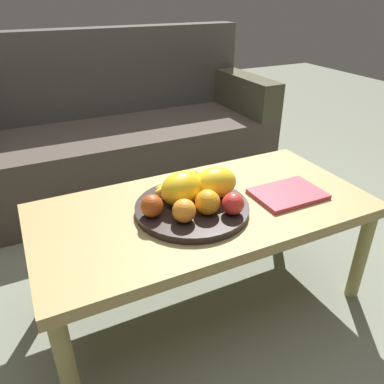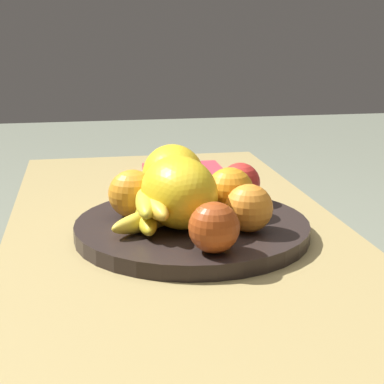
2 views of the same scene
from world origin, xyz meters
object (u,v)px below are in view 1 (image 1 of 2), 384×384
at_px(melon_smaller_beside, 182,188).
at_px(orange_front, 208,202).
at_px(fruit_bowl, 192,208).
at_px(apple_left, 233,204).
at_px(melon_large_front, 215,183).
at_px(banana_bunch, 176,189).
at_px(magazine, 288,194).
at_px(orange_right, 184,211).
at_px(coffee_table, 204,217).
at_px(couch, 124,137).
at_px(orange_left, 191,181).
at_px(apple_front, 152,206).

height_order(melon_smaller_beside, orange_front, melon_smaller_beside).
relative_size(fruit_bowl, apple_left, 5.31).
distance_m(melon_large_front, banana_bunch, 0.14).
distance_m(banana_bunch, magazine, 0.41).
bearing_deg(orange_right, fruit_bowl, 50.11).
xyz_separation_m(coffee_table, orange_front, (-0.03, -0.09, 0.11)).
bearing_deg(orange_front, melon_smaller_beside, 116.32).
bearing_deg(apple_left, orange_front, 152.93).
bearing_deg(couch, apple_left, -90.08).
bearing_deg(apple_left, melon_large_front, 89.04).
xyz_separation_m(coffee_table, fruit_bowl, (-0.06, -0.02, 0.06)).
relative_size(melon_large_front, orange_front, 1.87).
distance_m(coffee_table, magazine, 0.32).
relative_size(melon_large_front, banana_bunch, 0.93).
bearing_deg(melon_smaller_beside, orange_left, 46.66).
height_order(coffee_table, orange_front, orange_front).
distance_m(orange_right, apple_front, 0.11).
relative_size(coffee_table, apple_front, 15.95).
bearing_deg(coffee_table, melon_smaller_beside, 173.69).
relative_size(orange_right, apple_front, 1.02).
distance_m(melon_smaller_beside, orange_left, 0.10).
xyz_separation_m(couch, orange_front, (-0.07, -1.20, 0.19)).
distance_m(melon_smaller_beside, apple_left, 0.18).
distance_m(orange_right, apple_left, 0.16).
bearing_deg(fruit_bowl, orange_front, -72.36).
xyz_separation_m(orange_front, banana_bunch, (-0.05, 0.14, -0.01)).
height_order(orange_front, banana_bunch, orange_front).
relative_size(fruit_bowl, melon_smaller_beside, 2.52).
relative_size(orange_left, banana_bunch, 0.49).
height_order(melon_large_front, orange_front, melon_large_front).
distance_m(coffee_table, apple_front, 0.23).
relative_size(melon_smaller_beside, apple_front, 2.08).
relative_size(orange_left, magazine, 0.33).
xyz_separation_m(orange_right, apple_left, (0.16, -0.03, -0.00)).
bearing_deg(orange_front, apple_left, -27.07).
bearing_deg(orange_left, orange_right, -121.47).
height_order(fruit_bowl, melon_large_front, melon_large_front).
bearing_deg(apple_left, orange_left, 105.25).
bearing_deg(magazine, banana_bunch, 161.44).
xyz_separation_m(coffee_table, magazine, (0.31, -0.07, 0.05)).
distance_m(orange_front, apple_front, 0.18).
distance_m(orange_left, orange_right, 0.20).
relative_size(orange_front, apple_left, 1.13).
xyz_separation_m(coffee_table, melon_large_front, (0.04, 0.00, 0.13)).
bearing_deg(banana_bunch, orange_left, 16.08).
bearing_deg(fruit_bowl, melon_large_front, 9.83).
height_order(coffee_table, fruit_bowl, fruit_bowl).
distance_m(fruit_bowl, orange_front, 0.09).
bearing_deg(melon_smaller_beside, coffee_table, -6.31).
height_order(fruit_bowl, orange_right, orange_right).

